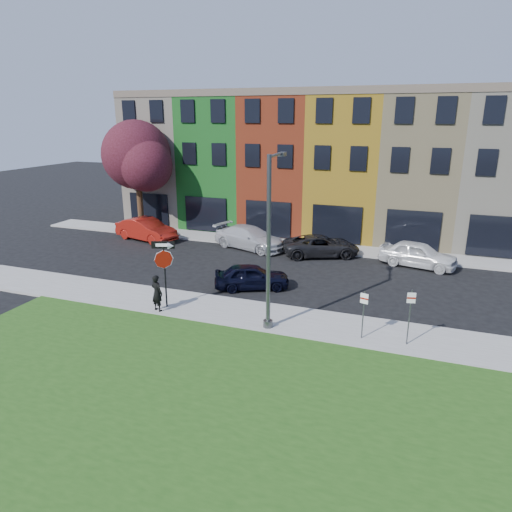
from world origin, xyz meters
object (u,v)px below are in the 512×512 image
at_px(stop_sign, 164,261).
at_px(sedan_near, 252,276).
at_px(street_lamp, 270,243).
at_px(man, 157,293).

distance_m(stop_sign, sedan_near, 5.09).
xyz_separation_m(sedan_near, street_lamp, (2.32, -4.08, 3.07)).
height_order(man, street_lamp, street_lamp).
relative_size(sedan_near, street_lamp, 0.58).
height_order(man, sedan_near, man).
bearing_deg(man, street_lamp, -159.86).
height_order(stop_sign, street_lamp, street_lamp).
relative_size(stop_sign, sedan_near, 0.76).
xyz_separation_m(stop_sign, man, (-0.15, -0.52, -1.41)).
distance_m(man, sedan_near, 5.31).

